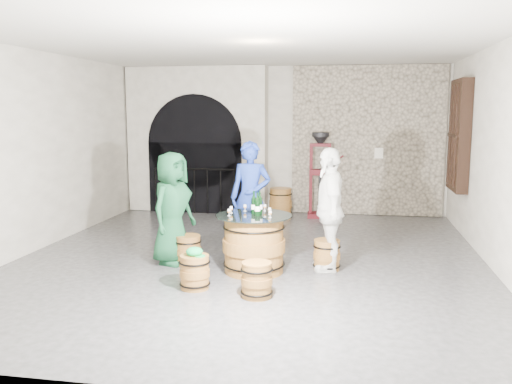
% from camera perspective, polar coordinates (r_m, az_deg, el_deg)
% --- Properties ---
extents(ground, '(8.00, 8.00, 0.00)m').
position_cam_1_polar(ground, '(8.35, -0.61, -7.02)').
color(ground, '#2F2F31').
rests_on(ground, ground).
extents(wall_back, '(8.00, 0.00, 8.00)m').
position_cam_1_polar(wall_back, '(12.01, 2.96, 5.49)').
color(wall_back, silver).
rests_on(wall_back, ground).
extents(wall_front, '(8.00, 0.00, 8.00)m').
position_cam_1_polar(wall_front, '(4.23, -10.82, -0.36)').
color(wall_front, silver).
rests_on(wall_front, ground).
extents(wall_left, '(0.00, 8.00, 8.00)m').
position_cam_1_polar(wall_left, '(9.37, -22.20, 4.00)').
color(wall_left, silver).
rests_on(wall_left, ground).
extents(wall_right, '(0.00, 8.00, 8.00)m').
position_cam_1_polar(wall_right, '(8.17, 24.29, 3.29)').
color(wall_right, silver).
rests_on(wall_right, ground).
extents(ceiling, '(8.00, 8.00, 0.00)m').
position_cam_1_polar(ceiling, '(8.10, -0.65, 15.35)').
color(ceiling, beige).
rests_on(ceiling, wall_back).
extents(stone_facing_panel, '(3.20, 0.12, 3.18)m').
position_cam_1_polar(stone_facing_panel, '(11.86, 11.62, 5.29)').
color(stone_facing_panel, '#B2A48D').
rests_on(stone_facing_panel, ground).
extents(arched_opening, '(3.10, 0.60, 3.19)m').
position_cam_1_polar(arched_opening, '(12.14, -6.17, 5.40)').
color(arched_opening, silver).
rests_on(arched_opening, ground).
extents(shuttered_window, '(0.23, 1.10, 2.00)m').
position_cam_1_polar(shuttered_window, '(10.48, 20.56, 5.60)').
color(shuttered_window, black).
rests_on(shuttered_window, wall_right).
extents(barrel_table, '(1.06, 1.06, 0.82)m').
position_cam_1_polar(barrel_table, '(7.58, -0.22, -5.48)').
color(barrel_table, brown).
rests_on(barrel_table, ground).
extents(barrel_stool_left, '(0.40, 0.40, 0.44)m').
position_cam_1_polar(barrel_stool_left, '(8.05, -7.15, -6.09)').
color(barrel_stool_left, brown).
rests_on(barrel_stool_left, ground).
extents(barrel_stool_far, '(0.40, 0.40, 0.44)m').
position_cam_1_polar(barrel_stool_far, '(8.63, -0.55, -5.02)').
color(barrel_stool_far, brown).
rests_on(barrel_stool_far, ground).
extents(barrel_stool_right, '(0.40, 0.40, 0.44)m').
position_cam_1_polar(barrel_stool_right, '(7.79, 7.46, -6.60)').
color(barrel_stool_right, brown).
rests_on(barrel_stool_right, ground).
extents(barrel_stool_near_right, '(0.40, 0.40, 0.44)m').
position_cam_1_polar(barrel_stool_near_right, '(6.64, 0.08, -9.24)').
color(barrel_stool_near_right, brown).
rests_on(barrel_stool_near_right, ground).
extents(barrel_stool_near_left, '(0.40, 0.40, 0.44)m').
position_cam_1_polar(barrel_stool_near_left, '(6.98, -6.47, -8.38)').
color(barrel_stool_near_left, brown).
rests_on(barrel_stool_near_left, ground).
extents(green_cap, '(0.25, 0.21, 0.12)m').
position_cam_1_polar(green_cap, '(6.91, -6.49, -6.27)').
color(green_cap, '#0C893C').
rests_on(green_cap, barrel_stool_near_left).
extents(person_green, '(0.76, 0.94, 1.65)m').
position_cam_1_polar(person_green, '(8.04, -8.79, -1.69)').
color(person_green, '#124327').
rests_on(person_green, ground).
extents(person_blue, '(0.65, 0.44, 1.77)m').
position_cam_1_polar(person_blue, '(8.58, -0.58, -0.54)').
color(person_blue, navy).
rests_on(person_blue, ground).
extents(person_white, '(0.58, 1.08, 1.74)m').
position_cam_1_polar(person_white, '(7.65, 7.72, -1.84)').
color(person_white, white).
rests_on(person_white, ground).
extents(wine_bottle_left, '(0.08, 0.08, 0.32)m').
position_cam_1_polar(wine_bottle_left, '(7.54, -0.23, -1.34)').
color(wine_bottle_left, black).
rests_on(wine_bottle_left, barrel_table).
extents(wine_bottle_center, '(0.08, 0.08, 0.32)m').
position_cam_1_polar(wine_bottle_center, '(7.40, 0.16, -1.53)').
color(wine_bottle_center, black).
rests_on(wine_bottle_center, barrel_table).
extents(wine_bottle_right, '(0.08, 0.08, 0.32)m').
position_cam_1_polar(wine_bottle_right, '(7.55, 0.40, -1.33)').
color(wine_bottle_right, black).
rests_on(wine_bottle_right, barrel_table).
extents(tasting_glass_a, '(0.05, 0.05, 0.10)m').
position_cam_1_polar(tasting_glass_a, '(7.42, -2.85, -2.16)').
color(tasting_glass_a, '#C26C25').
rests_on(tasting_glass_a, barrel_table).
extents(tasting_glass_b, '(0.05, 0.05, 0.10)m').
position_cam_1_polar(tasting_glass_b, '(7.51, 1.44, -2.02)').
color(tasting_glass_b, '#C26C25').
rests_on(tasting_glass_b, barrel_table).
extents(tasting_glass_c, '(0.05, 0.05, 0.10)m').
position_cam_1_polar(tasting_glass_c, '(7.76, -1.16, -1.68)').
color(tasting_glass_c, '#C26C25').
rests_on(tasting_glass_c, barrel_table).
extents(tasting_glass_d, '(0.05, 0.05, 0.10)m').
position_cam_1_polar(tasting_glass_d, '(7.77, 0.93, -1.66)').
color(tasting_glass_d, '#C26C25').
rests_on(tasting_glass_d, barrel_table).
extents(tasting_glass_e, '(0.05, 0.05, 0.10)m').
position_cam_1_polar(tasting_glass_e, '(7.29, 1.51, -2.34)').
color(tasting_glass_e, '#C26C25').
rests_on(tasting_glass_e, barrel_table).
extents(tasting_glass_f, '(0.05, 0.05, 0.10)m').
position_cam_1_polar(tasting_glass_f, '(7.62, -2.63, -1.88)').
color(tasting_glass_f, '#C26C25').
rests_on(tasting_glass_f, barrel_table).
extents(side_barrel, '(0.49, 0.49, 0.65)m').
position_cam_1_polar(side_barrel, '(11.32, 2.60, -1.22)').
color(side_barrel, brown).
rests_on(side_barrel, ground).
extents(corking_press, '(0.75, 0.43, 1.79)m').
position_cam_1_polar(corking_press, '(11.43, 6.76, 2.49)').
color(corking_press, '#520D17').
rests_on(corking_press, ground).
extents(control_box, '(0.18, 0.10, 0.22)m').
position_cam_1_polar(control_box, '(11.81, 12.80, 4.02)').
color(control_box, silver).
rests_on(control_box, wall_back).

